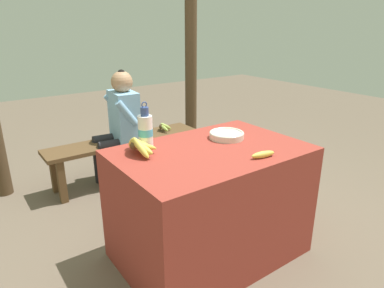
{
  "coord_description": "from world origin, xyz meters",
  "views": [
    {
      "loc": [
        -1.22,
        -1.51,
        1.47
      ],
      "look_at": [
        -0.11,
        0.05,
        0.79
      ],
      "focal_mm": 32.0,
      "sensor_mm": 36.0,
      "label": 1
    }
  ],
  "objects_px": {
    "serving_bowl": "(227,135)",
    "banana_bunch_green": "(163,126)",
    "loose_banana_front": "(263,154)",
    "water_bottle": "(145,131)",
    "wooden_bench": "(125,146)",
    "seated_vendor": "(120,120)",
    "support_post_far": "(191,39)",
    "banana_bunch_ripe": "(139,145)"
  },
  "relations": [
    {
      "from": "loose_banana_front",
      "to": "wooden_bench",
      "type": "relative_size",
      "value": 0.11
    },
    {
      "from": "banana_bunch_ripe",
      "to": "banana_bunch_green",
      "type": "xyz_separation_m",
      "value": [
        0.89,
        1.22,
        -0.34
      ]
    },
    {
      "from": "loose_banana_front",
      "to": "serving_bowl",
      "type": "bearing_deg",
      "value": 81.01
    },
    {
      "from": "water_bottle",
      "to": "banana_bunch_ripe",
      "type": "bearing_deg",
      "value": -137.94
    },
    {
      "from": "water_bottle",
      "to": "seated_vendor",
      "type": "distance_m",
      "value": 1.19
    },
    {
      "from": "loose_banana_front",
      "to": "support_post_far",
      "type": "distance_m",
      "value": 2.3
    },
    {
      "from": "serving_bowl",
      "to": "loose_banana_front",
      "type": "distance_m",
      "value": 0.39
    },
    {
      "from": "banana_bunch_green",
      "to": "support_post_far",
      "type": "height_order",
      "value": "support_post_far"
    },
    {
      "from": "water_bottle",
      "to": "wooden_bench",
      "type": "bearing_deg",
      "value": 72.26
    },
    {
      "from": "water_bottle",
      "to": "support_post_far",
      "type": "bearing_deg",
      "value": 46.94
    },
    {
      "from": "seated_vendor",
      "to": "banana_bunch_green",
      "type": "bearing_deg",
      "value": -171.46
    },
    {
      "from": "banana_bunch_ripe",
      "to": "support_post_far",
      "type": "distance_m",
      "value": 2.23
    },
    {
      "from": "wooden_bench",
      "to": "banana_bunch_green",
      "type": "height_order",
      "value": "banana_bunch_green"
    },
    {
      "from": "seated_vendor",
      "to": "support_post_far",
      "type": "xyz_separation_m",
      "value": [
        1.08,
        0.39,
        0.67
      ]
    },
    {
      "from": "water_bottle",
      "to": "banana_bunch_green",
      "type": "height_order",
      "value": "water_bottle"
    },
    {
      "from": "seated_vendor",
      "to": "loose_banana_front",
      "type": "bearing_deg",
      "value": 100.1
    },
    {
      "from": "loose_banana_front",
      "to": "seated_vendor",
      "type": "xyz_separation_m",
      "value": [
        -0.14,
        1.64,
        -0.14
      ]
    },
    {
      "from": "serving_bowl",
      "to": "seated_vendor",
      "type": "relative_size",
      "value": 0.21
    },
    {
      "from": "loose_banana_front",
      "to": "water_bottle",
      "type": "bearing_deg",
      "value": 131.36
    },
    {
      "from": "wooden_bench",
      "to": "support_post_far",
      "type": "distance_m",
      "value": 1.45
    },
    {
      "from": "wooden_bench",
      "to": "water_bottle",
      "type": "bearing_deg",
      "value": -107.74
    },
    {
      "from": "seated_vendor",
      "to": "water_bottle",
      "type": "bearing_deg",
      "value": 79.2
    },
    {
      "from": "water_bottle",
      "to": "banana_bunch_green",
      "type": "xyz_separation_m",
      "value": [
        0.81,
        1.15,
        -0.39
      ]
    },
    {
      "from": "serving_bowl",
      "to": "banana_bunch_green",
      "type": "bearing_deg",
      "value": 77.61
    },
    {
      "from": "serving_bowl",
      "to": "seated_vendor",
      "type": "height_order",
      "value": "seated_vendor"
    },
    {
      "from": "banana_bunch_ripe",
      "to": "seated_vendor",
      "type": "bearing_deg",
      "value": 71.23
    },
    {
      "from": "water_bottle",
      "to": "banana_bunch_green",
      "type": "relative_size",
      "value": 1.36
    },
    {
      "from": "serving_bowl",
      "to": "banana_bunch_ripe",
      "type": "bearing_deg",
      "value": 173.81
    },
    {
      "from": "banana_bunch_green",
      "to": "support_post_far",
      "type": "bearing_deg",
      "value": 30.78
    },
    {
      "from": "banana_bunch_ripe",
      "to": "loose_banana_front",
      "type": "height_order",
      "value": "banana_bunch_ripe"
    },
    {
      "from": "wooden_bench",
      "to": "banana_bunch_green",
      "type": "distance_m",
      "value": 0.45
    },
    {
      "from": "serving_bowl",
      "to": "water_bottle",
      "type": "distance_m",
      "value": 0.55
    },
    {
      "from": "banana_bunch_ripe",
      "to": "banana_bunch_green",
      "type": "height_order",
      "value": "banana_bunch_ripe"
    },
    {
      "from": "banana_bunch_green",
      "to": "support_post_far",
      "type": "distance_m",
      "value": 1.08
    },
    {
      "from": "support_post_far",
      "to": "banana_bunch_ripe",
      "type": "bearing_deg",
      "value": -133.32
    },
    {
      "from": "wooden_bench",
      "to": "seated_vendor",
      "type": "bearing_deg",
      "value": -148.89
    },
    {
      "from": "serving_bowl",
      "to": "banana_bunch_green",
      "type": "height_order",
      "value": "serving_bowl"
    },
    {
      "from": "water_bottle",
      "to": "loose_banana_front",
      "type": "bearing_deg",
      "value": -48.64
    },
    {
      "from": "serving_bowl",
      "to": "water_bottle",
      "type": "relative_size",
      "value": 0.79
    },
    {
      "from": "water_bottle",
      "to": "wooden_bench",
      "type": "relative_size",
      "value": 0.19
    },
    {
      "from": "wooden_bench",
      "to": "banana_bunch_green",
      "type": "relative_size",
      "value": 7.05
    },
    {
      "from": "serving_bowl",
      "to": "seated_vendor",
      "type": "xyz_separation_m",
      "value": [
        -0.2,
        1.26,
        -0.15
      ]
    }
  ]
}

